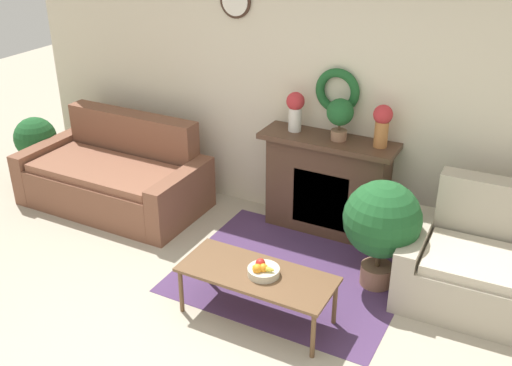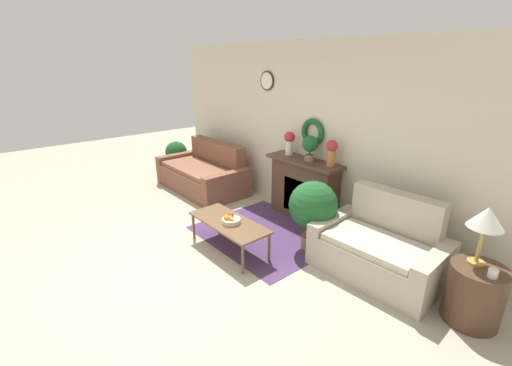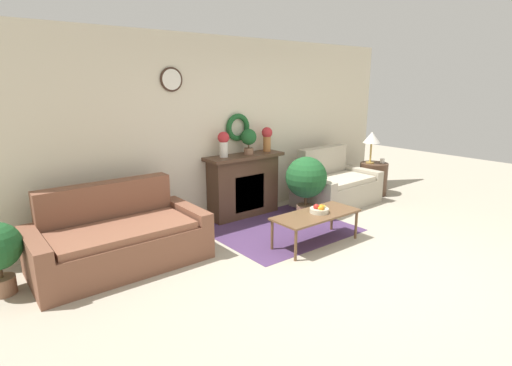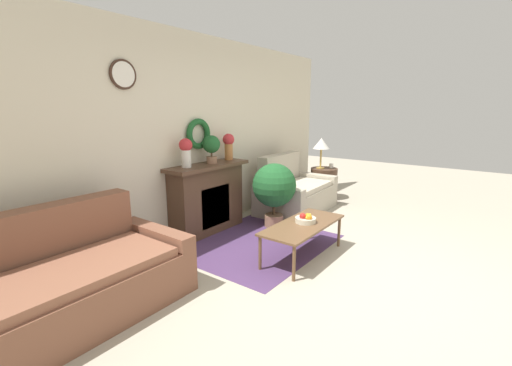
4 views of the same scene
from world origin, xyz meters
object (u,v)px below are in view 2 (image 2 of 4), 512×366
loveseat_right (380,249)px  vase_on_mantel_left (289,141)px  couch_left (204,174)px  side_table_by_loveseat (474,294)px  coffee_table (229,224)px  potted_plant_floor_by_loveseat (313,207)px  potted_plant_floor_by_couch (176,154)px  table_lamp (487,219)px  vase_on_mantel_right (332,151)px  potted_plant_on_mantel (310,145)px  mug (493,273)px  fireplace (304,189)px  fruit_bowl (231,220)px

loveseat_right → vase_on_mantel_left: (-1.98, 0.46, 0.88)m
couch_left → side_table_by_loveseat: bearing=-0.2°
coffee_table → potted_plant_floor_by_loveseat: size_ratio=1.27×
couch_left → potted_plant_floor_by_couch: size_ratio=2.56×
side_table_by_loveseat → potted_plant_floor_by_loveseat: size_ratio=0.62×
vase_on_mantel_left → table_lamp: bearing=-9.0°
table_lamp → vase_on_mantel_left: (-2.94, 0.46, 0.14)m
couch_left → vase_on_mantel_left: (1.81, 0.51, 0.88)m
vase_on_mantel_left → potted_plant_floor_by_couch: 3.10m
vase_on_mantel_right → potted_plant_on_mantel: 0.38m
side_table_by_loveseat → mug: mug is taller
fireplace → couch_left: 2.23m
potted_plant_floor_by_couch → loveseat_right: bearing=0.0°
coffee_table → potted_plant_floor_by_couch: potted_plant_floor_by_couch is taller
mug → potted_plant_floor_by_couch: size_ratio=0.11×
table_lamp → potted_plant_floor_by_couch: bearing=180.0°
side_table_by_loveseat → potted_plant_floor_by_loveseat: potted_plant_floor_by_loveseat is taller
vase_on_mantel_right → potted_plant_floor_by_loveseat: 0.91m
table_lamp → potted_plant_floor_by_couch: 5.94m
vase_on_mantel_left → vase_on_mantel_right: (0.83, -0.00, 0.01)m
potted_plant_on_mantel → potted_plant_floor_by_couch: (-3.42, -0.44, -0.75)m
coffee_table → vase_on_mantel_left: size_ratio=3.20×
table_lamp → potted_plant_floor_by_loveseat: bearing=-174.5°
couch_left → fruit_bowl: size_ratio=7.80×
mug → potted_plant_floor_by_couch: bearing=178.7°
fireplace → table_lamp: size_ratio=2.21×
vase_on_mantel_right → side_table_by_loveseat: bearing=-13.3°
loveseat_right → side_table_by_loveseat: (1.03, -0.05, -0.02)m
coffee_table → mug: (2.72, 0.91, 0.26)m
potted_plant_floor_by_loveseat → coffee_table: bearing=-128.5°
fruit_bowl → vase_on_mantel_right: (0.38, 1.51, 0.74)m
fireplace → couch_left: size_ratio=0.67×
potted_plant_on_mantel → fireplace: bearing=171.1°
fruit_bowl → side_table_by_loveseat: side_table_by_loveseat is taller
loveseat_right → potted_plant_floor_by_couch: (-4.95, -0.00, 0.16)m
vase_on_mantel_left → potted_plant_floor_by_loveseat: (1.08, -0.64, -0.59)m
fireplace → table_lamp: bearing=-10.1°
loveseat_right → vase_on_mantel_right: vase_on_mantel_right is taller
loveseat_right → couch_left: bearing=178.7°
side_table_by_loveseat → potted_plant_on_mantel: potted_plant_on_mantel is taller
fireplace → potted_plant_floor_by_couch: fireplace is taller
mug → vase_on_mantel_right: size_ratio=0.21×
loveseat_right → side_table_by_loveseat: loveseat_right is taller
fireplace → fruit_bowl: size_ratio=5.26×
fireplace → couch_left: fireplace is taller
fruit_bowl → potted_plant_floor_by_couch: 3.58m
mug → vase_on_mantel_right: 2.43m
loveseat_right → fireplace: bearing=162.2°
coffee_table → side_table_by_loveseat: size_ratio=2.03×
fireplace → loveseat_right: bearing=-15.8°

